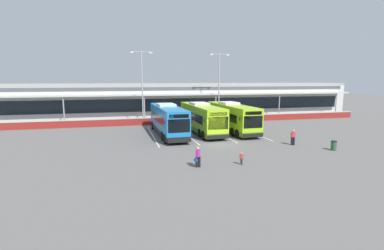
# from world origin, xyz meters

# --- Properties ---
(ground_plane) EXTENTS (200.00, 200.00, 0.00)m
(ground_plane) POSITION_xyz_m (0.00, 0.00, 0.00)
(ground_plane) COLOR #605E5B
(terminal_building) EXTENTS (70.00, 13.00, 6.00)m
(terminal_building) POSITION_xyz_m (-0.00, 26.91, 3.01)
(terminal_building) COLOR silver
(terminal_building) RESTS_ON ground
(red_barrier_wall) EXTENTS (60.00, 0.40, 1.10)m
(red_barrier_wall) POSITION_xyz_m (0.00, 14.50, 0.56)
(red_barrier_wall) COLOR maroon
(red_barrier_wall) RESTS_ON ground
(coach_bus_leftmost) EXTENTS (3.22, 12.23, 3.78)m
(coach_bus_leftmost) POSITION_xyz_m (-4.41, 5.96, 1.79)
(coach_bus_leftmost) COLOR #1972B7
(coach_bus_leftmost) RESTS_ON ground
(coach_bus_left_centre) EXTENTS (3.22, 12.23, 3.78)m
(coach_bus_left_centre) POSITION_xyz_m (0.08, 6.78, 1.79)
(coach_bus_left_centre) COLOR #9ED11E
(coach_bus_left_centre) RESTS_ON ground
(coach_bus_centre) EXTENTS (3.22, 12.23, 3.78)m
(coach_bus_centre) POSITION_xyz_m (4.15, 6.66, 1.79)
(coach_bus_centre) COLOR #9ED11E
(coach_bus_centre) RESTS_ON ground
(bay_stripe_far_west) EXTENTS (0.14, 13.00, 0.01)m
(bay_stripe_far_west) POSITION_xyz_m (-6.30, 6.00, 0.00)
(bay_stripe_far_west) COLOR silver
(bay_stripe_far_west) RESTS_ON ground
(bay_stripe_west) EXTENTS (0.14, 13.00, 0.01)m
(bay_stripe_west) POSITION_xyz_m (-2.10, 6.00, 0.00)
(bay_stripe_west) COLOR silver
(bay_stripe_west) RESTS_ON ground
(bay_stripe_mid_west) EXTENTS (0.14, 13.00, 0.01)m
(bay_stripe_mid_west) POSITION_xyz_m (2.10, 6.00, 0.00)
(bay_stripe_mid_west) COLOR silver
(bay_stripe_mid_west) RESTS_ON ground
(bay_stripe_centre) EXTENTS (0.14, 13.00, 0.01)m
(bay_stripe_centre) POSITION_xyz_m (6.30, 6.00, 0.00)
(bay_stripe_centre) COLOR silver
(bay_stripe_centre) RESTS_ON ground
(pedestrian_with_handbag) EXTENTS (0.60, 0.53, 1.62)m
(pedestrian_with_handbag) POSITION_xyz_m (-4.25, -7.65, 0.86)
(pedestrian_with_handbag) COLOR black
(pedestrian_with_handbag) RESTS_ON ground
(pedestrian_in_dark_coat) EXTENTS (0.53, 0.30, 1.62)m
(pedestrian_in_dark_coat) POSITION_xyz_m (7.32, -2.63, 0.87)
(pedestrian_in_dark_coat) COLOR black
(pedestrian_in_dark_coat) RESTS_ON ground
(pedestrian_child) EXTENTS (0.33, 0.20, 1.00)m
(pedestrian_child) POSITION_xyz_m (-0.68, -7.83, 0.54)
(pedestrian_child) COLOR #4C4238
(pedestrian_child) RESTS_ON ground
(lamp_post_west) EXTENTS (3.24, 0.28, 11.00)m
(lamp_post_west) POSITION_xyz_m (-6.67, 16.31, 6.29)
(lamp_post_west) COLOR #9E9EA3
(lamp_post_west) RESTS_ON ground
(lamp_post_centre) EXTENTS (3.24, 0.28, 11.00)m
(lamp_post_centre) POSITION_xyz_m (6.09, 17.36, 6.29)
(lamp_post_centre) COLOR #9E9EA3
(lamp_post_centre) RESTS_ON ground
(litter_bin) EXTENTS (0.54, 0.54, 0.93)m
(litter_bin) POSITION_xyz_m (9.85, -5.57, 0.47)
(litter_bin) COLOR #2D5133
(litter_bin) RESTS_ON ground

